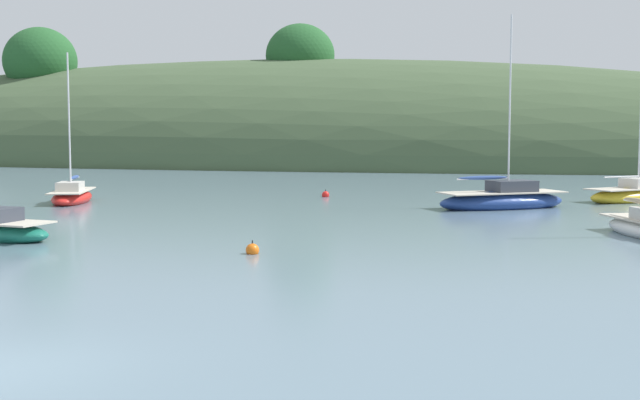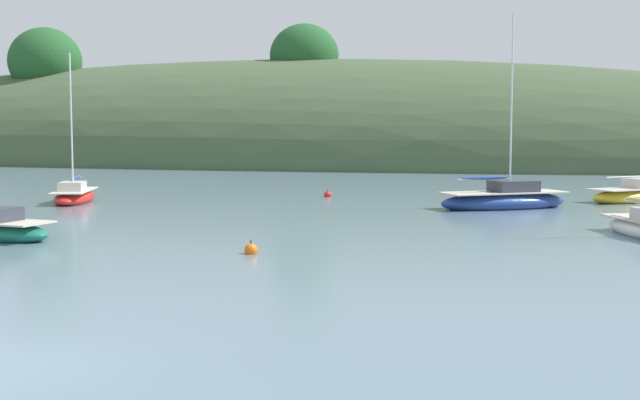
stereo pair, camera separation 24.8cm
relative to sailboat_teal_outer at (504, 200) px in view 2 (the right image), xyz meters
name	(u,v)px [view 2 (the right image)]	position (x,y,z in m)	size (l,w,h in m)	color
far_shoreline_hill	(254,161)	(-31.64, 47.52, -0.31)	(150.00, 36.00, 27.41)	#425638
sailboat_teal_outer	(504,200)	(0.00, 0.00, 0.00)	(7.07, 5.97, 9.95)	navy
sailboat_orange_cutter	(637,195)	(6.78, 5.96, -0.04)	(5.98, 5.88, 8.93)	gold
sailboat_grey_yawl	(74,196)	(-22.81, -3.19, -0.07)	(3.78, 5.84, 8.28)	red
mooring_buoy_channel	(251,250)	(-6.86, -17.80, -0.30)	(0.44, 0.44, 0.54)	orange
mooring_buoy_inner	(328,195)	(-10.48, 4.13, -0.30)	(0.44, 0.44, 0.54)	red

